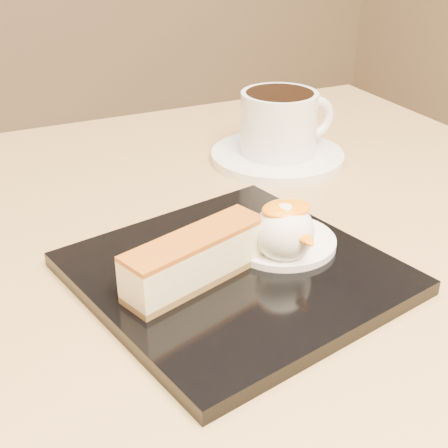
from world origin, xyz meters
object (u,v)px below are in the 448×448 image
table (233,395)px  saucer (277,156)px  dessert_plate (235,273)px  cheesecake (196,259)px  ice_cream_scoop (284,232)px  coffee_cup (280,121)px

table → saucer: saucer is taller
dessert_plate → cheesecake: cheesecake is taller
dessert_plate → ice_cream_scoop: 0.05m
ice_cream_scoop → coffee_cup: 0.24m
dessert_plate → saucer: size_ratio=1.47×
cheesecake → coffee_cup: 0.28m
table → ice_cream_scoop: size_ratio=16.89×
cheesecake → table: bearing=18.6°
dessert_plate → saucer: bearing=52.9°
cheesecake → saucer: size_ratio=0.81×
dessert_plate → coffee_cup: coffee_cup is taller
table → cheesecake: bearing=-142.9°
table → saucer: bearing=50.9°
table → saucer: size_ratio=5.33×
cheesecake → dessert_plate: bearing=-10.3°
cheesecake → ice_cream_scoop: bearing=-18.5°
saucer → cheesecake: bearing=-132.2°
table → ice_cream_scoop: 0.20m
dessert_plate → table: bearing=65.2°
cheesecake → ice_cream_scoop: 0.08m
ice_cream_scoop → saucer: (0.11, 0.21, -0.03)m
cheesecake → coffee_cup: size_ratio=1.08×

